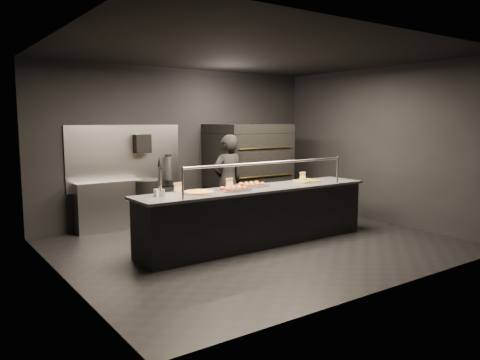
{
  "coord_description": "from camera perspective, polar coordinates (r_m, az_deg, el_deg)",
  "views": [
    {
      "loc": [
        -4.48,
        -5.84,
        1.97
      ],
      "look_at": [
        -0.2,
        0.2,
        1.04
      ],
      "focal_mm": 35.0,
      "sensor_mm": 36.0,
      "label": 1
    }
  ],
  "objects": [
    {
      "name": "beer_tap",
      "position": [
        6.75,
        -9.76,
        -0.51
      ],
      "size": [
        0.15,
        0.21,
        0.56
      ],
      "color": "silver",
      "rests_on": "service_counter"
    },
    {
      "name": "fire_extinguisher",
      "position": [
        9.26,
        -8.67,
        1.46
      ],
      "size": [
        0.14,
        0.14,
        0.51
      ],
      "color": "#B2B2B7",
      "rests_on": "room"
    },
    {
      "name": "condiment_jar",
      "position": [
        6.66,
        -9.97,
        -1.55
      ],
      "size": [
        0.17,
        0.07,
        0.11
      ],
      "color": "silver",
      "rests_on": "service_counter"
    },
    {
      "name": "room",
      "position": [
        7.4,
        1.79,
        3.51
      ],
      "size": [
        6.04,
        6.0,
        3.0
      ],
      "color": "black",
      "rests_on": "ground"
    },
    {
      "name": "worker",
      "position": [
        8.57,
        -1.5,
        -0.23
      ],
      "size": [
        0.64,
        0.43,
        1.73
      ],
      "primitive_type": "imported",
      "rotation": [
        0.0,
        0.0,
        3.16
      ],
      "color": "black",
      "rests_on": "ground"
    },
    {
      "name": "service_counter",
      "position": [
        7.51,
        2.13,
        -4.39
      ],
      "size": [
        4.1,
        0.78,
        1.37
      ],
      "color": "black",
      "rests_on": "ground"
    },
    {
      "name": "slider_tray_b",
      "position": [
        7.55,
        1.45,
        -0.6
      ],
      "size": [
        0.49,
        0.38,
        0.07
      ],
      "color": "silver",
      "rests_on": "service_counter"
    },
    {
      "name": "prep_shelf",
      "position": [
        8.78,
        -15.67,
        -3.05
      ],
      "size": [
        1.2,
        0.35,
        0.9
      ],
      "primitive_type": "cube",
      "color": "#99999E",
      "rests_on": "ground"
    },
    {
      "name": "pizza_oven",
      "position": [
        9.65,
        0.94,
        1.22
      ],
      "size": [
        1.5,
        1.23,
        1.91
      ],
      "color": "black",
      "rests_on": "ground"
    },
    {
      "name": "round_pizza",
      "position": [
        6.88,
        -5.12,
        -1.5
      ],
      "size": [
        0.52,
        0.52,
        0.03
      ],
      "color": "silver",
      "rests_on": "service_counter"
    },
    {
      "name": "tent_cards",
      "position": [
        7.57,
        0.08,
        -0.22
      ],
      "size": [
        2.62,
        0.04,
        0.15
      ],
      "color": "white",
      "rests_on": "service_counter"
    },
    {
      "name": "square_pizza",
      "position": [
        8.2,
        8.13,
        -0.11
      ],
      "size": [
        0.47,
        0.47,
        0.05
      ],
      "color": "silver",
      "rests_on": "service_counter"
    },
    {
      "name": "towel_dispenser",
      "position": [
        8.98,
        -11.85,
        4.35
      ],
      "size": [
        0.3,
        0.2,
        0.35
      ],
      "primitive_type": "cube",
      "color": "black",
      "rests_on": "room"
    },
    {
      "name": "slider_tray_a",
      "position": [
        7.1,
        -0.81,
        -1.1
      ],
      "size": [
        0.5,
        0.4,
        0.07
      ],
      "color": "silver",
      "rests_on": "service_counter"
    },
    {
      "name": "trash_bin",
      "position": [
        8.95,
        -11.23,
        -2.78
      ],
      "size": [
        0.53,
        0.53,
        0.89
      ],
      "primitive_type": "cylinder",
      "color": "black",
      "rests_on": "ground"
    }
  ]
}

